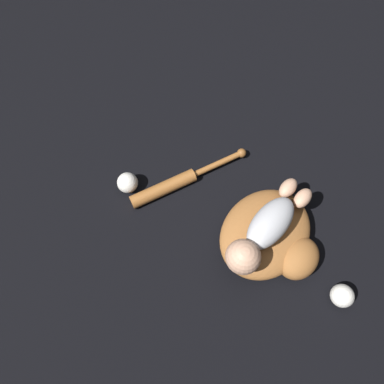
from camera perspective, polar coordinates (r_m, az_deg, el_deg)
ground_plane at (r=1.23m, az=9.45°, el=-5.53°), size 6.00×6.00×0.00m
baseball_glove at (r=1.18m, az=11.90°, el=-6.72°), size 0.36×0.34×0.09m
baby_figure at (r=1.09m, az=10.94°, el=-5.86°), size 0.36×0.15×0.10m
baseball_bat at (r=1.25m, az=-2.52°, el=1.39°), size 0.43×0.13×0.04m
baseball at (r=1.26m, az=-9.79°, el=1.41°), size 0.07×0.07×0.07m
baseball_spare at (r=1.21m, az=21.91°, el=-14.45°), size 0.07×0.07×0.07m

